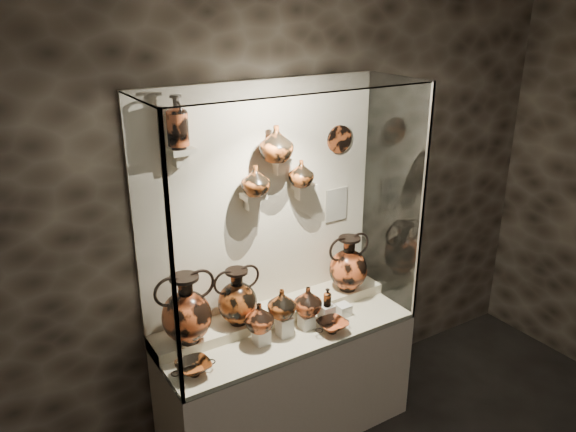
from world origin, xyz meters
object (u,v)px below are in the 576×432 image
object	(u,v)px
kylix_left	(194,367)
kylix_right	(332,325)
jug_b	(282,303)
jug_c	(308,301)
amphora_right	(348,263)
lekythos_small	(327,296)
amphora_left	(187,309)
jug_a	(259,317)
ovoid_vase_b	(276,144)
amphora_mid	(237,296)
ovoid_vase_c	(301,173)
ovoid_vase_a	(255,181)
lekythos_tall	(177,119)

from	to	relation	value
kylix_left	kylix_right	bearing A→B (deg)	-24.47
jug_b	jug_c	distance (m)	0.20
amphora_right	lekythos_small	world-z (taller)	amphora_right
amphora_left	jug_b	xyz separation A→B (m)	(0.57, -0.15, -0.07)
jug_a	ovoid_vase_b	world-z (taller)	ovoid_vase_b
amphora_mid	kylix_left	world-z (taller)	amphora_mid
amphora_right	lekythos_small	distance (m)	0.38
amphora_mid	ovoid_vase_c	world-z (taller)	ovoid_vase_c
jug_a	jug_b	xyz separation A→B (m)	(0.18, 0.03, 0.03)
lekythos_small	amphora_right	bearing A→B (deg)	46.83
jug_b	ovoid_vase_a	world-z (taller)	ovoid_vase_a
kylix_left	ovoid_vase_a	world-z (taller)	ovoid_vase_a
jug_c	ovoid_vase_b	xyz separation A→B (m)	(-0.10, 0.22, 1.01)
amphora_mid	jug_a	size ratio (longest dim) A/B	2.00
lekythos_small	kylix_right	bearing A→B (deg)	-93.86
ovoid_vase_a	ovoid_vase_c	bearing A→B (deg)	13.86
lekythos_tall	ovoid_vase_a	bearing A→B (deg)	6.33
amphora_left	kylix_left	xyz separation A→B (m)	(-0.07, -0.24, -0.24)
amphora_mid	jug_a	distance (m)	0.21
kylix_right	jug_c	bearing A→B (deg)	131.37
amphora_left	ovoid_vase_b	xyz separation A→B (m)	(0.67, 0.07, 0.91)
amphora_left	amphora_mid	world-z (taller)	amphora_left
lekythos_small	amphora_mid	bearing A→B (deg)	175.71
jug_c	kylix_left	distance (m)	0.86
jug_b	ovoid_vase_c	bearing A→B (deg)	49.51
jug_b	lekythos_tall	world-z (taller)	lekythos_tall
kylix_right	jug_a	bearing A→B (deg)	174.91
jug_c	ovoid_vase_a	size ratio (longest dim) A/B	1.03
jug_a	amphora_right	bearing A→B (deg)	-2.21
lekythos_tall	ovoid_vase_c	bearing A→B (deg)	8.13
amphora_left	ovoid_vase_a	xyz separation A→B (m)	(0.53, 0.09, 0.69)
amphora_mid	amphora_right	distance (m)	0.88
amphora_right	ovoid_vase_a	bearing A→B (deg)	-174.36
amphora_mid	kylix_left	xyz separation A→B (m)	(-0.42, -0.27, -0.21)
lekythos_small	kylix_left	bearing A→B (deg)	-160.54
kylix_left	kylix_right	distance (m)	0.94
amphora_left	jug_c	xyz separation A→B (m)	(0.77, -0.15, -0.10)
lekythos_small	lekythos_tall	world-z (taller)	lekythos_tall
kylix_left	lekythos_tall	xyz separation A→B (m)	(0.14, 0.35, 1.35)
amphora_mid	jug_a	xyz separation A→B (m)	(0.05, -0.20, -0.07)
lekythos_small	amphora_left	bearing A→B (deg)	-175.34
jug_c	ovoid_vase_a	world-z (taller)	ovoid_vase_a
jug_a	kylix_right	world-z (taller)	jug_a
lekythos_small	kylix_right	world-z (taller)	lekythos_small
lekythos_tall	ovoid_vase_a	xyz separation A→B (m)	(0.47, -0.02, -0.42)
amphora_right	jug_c	world-z (taller)	amphora_right
jug_b	jug_a	bearing A→B (deg)	-161.41
lekythos_small	kylix_right	distance (m)	0.19
lekythos_small	ovoid_vase_b	world-z (taller)	ovoid_vase_b
ovoid_vase_b	ovoid_vase_c	bearing A→B (deg)	18.86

